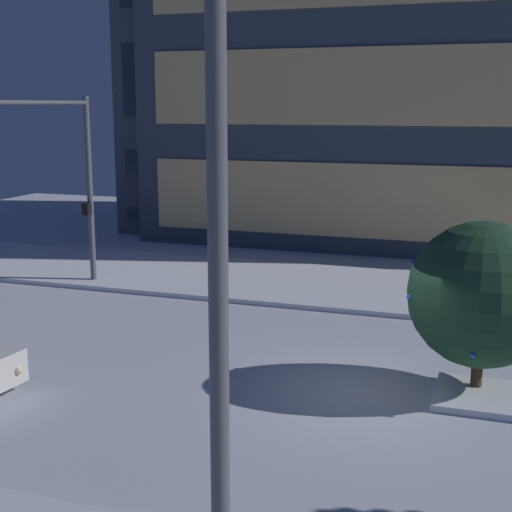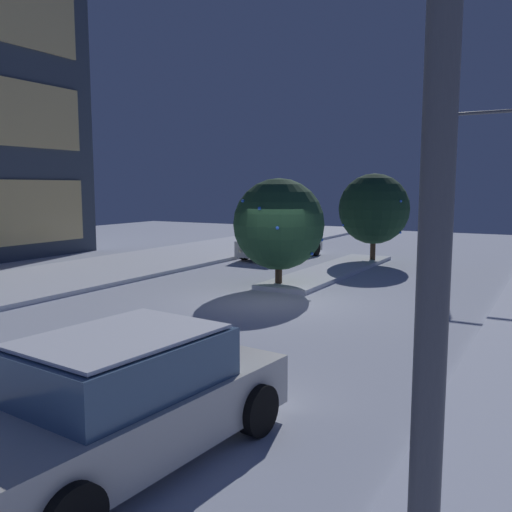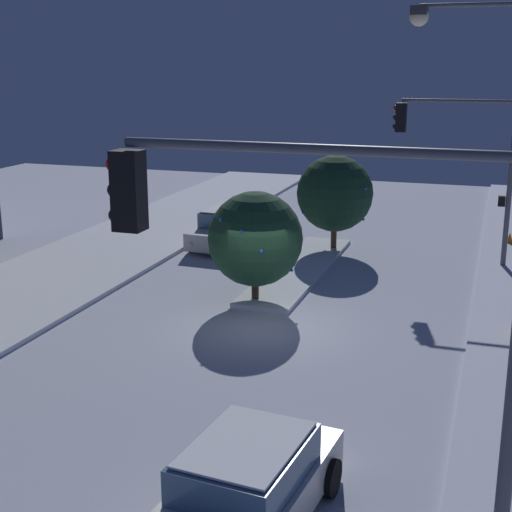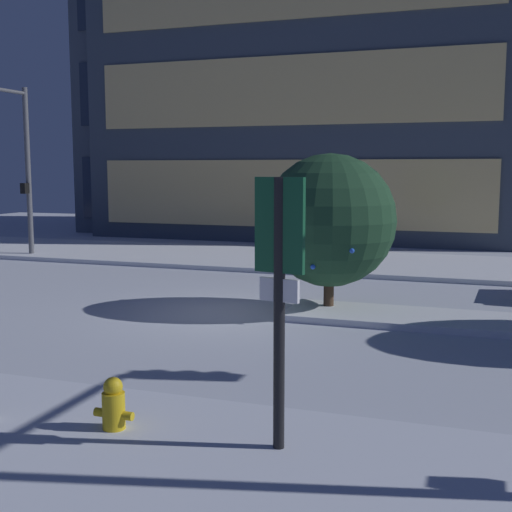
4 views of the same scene
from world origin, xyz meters
The scene contains 11 objects.
ground centered at (0.00, 0.00, 0.00)m, with size 52.00×52.00×0.00m, color silver.
curb_strip_far centered at (0.00, 8.03, 0.07)m, with size 52.00×5.20×0.14m, color silver.
median_strip centered at (5.68, 0.47, 0.07)m, with size 9.00×1.80×0.14m, color silver.
car_near centered at (-8.65, -2.56, 0.71)m, with size 4.47×2.35×1.49m.
car_far centered at (8.39, 4.01, 0.71)m, with size 4.67×2.31×1.49m.
traffic_light_corner_near_left centered at (-10.12, -4.26, 4.47)m, with size 0.32×5.06×6.35m.
traffic_light_corner_near_right centered at (8.21, -4.65, 4.08)m, with size 0.32×4.17×5.95m.
street_lamp_arched centered at (-0.35, -6.06, 5.46)m, with size 0.56×3.42×8.44m.
decorated_tree_median centered at (8.79, -0.04, 2.23)m, with size 2.88×2.88×3.67m.
decorated_tree_left_of_median centered at (1.93, 0.83, 1.98)m, with size 2.83×2.83×3.40m.
construction_cone centered at (11.68, -6.44, 0.28)m, with size 0.36×0.36×0.55m, color orange.
Camera 3 is at (-18.18, -5.89, 7.13)m, focal length 51.86 mm.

